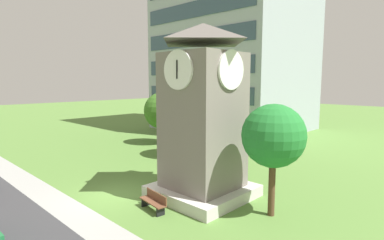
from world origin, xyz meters
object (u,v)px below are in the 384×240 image
Objects in this scene: tree_by_building at (273,136)px; tree_streetside at (191,115)px; clock_tower at (203,122)px; tree_near_tower at (162,111)px; park_bench at (154,201)px.

tree_streetside is at bearing 152.71° from tree_by_building.
clock_tower reaches higher than tree_near_tower.
tree_streetside reaches higher than tree_by_building.
tree_by_building is (16.45, -7.41, 0.42)m from tree_near_tower.
clock_tower is at bearing -41.60° from tree_streetside.
park_bench is 0.34× the size of tree_streetside.
park_bench is 0.35× the size of tree_by_building.
tree_near_tower is at bearing 147.94° from clock_tower.
tree_streetside reaches higher than park_bench.
tree_streetside is (5.89, -1.96, 0.14)m from tree_near_tower.
park_bench is 0.36× the size of tree_near_tower.
park_bench is 16.50m from tree_near_tower.
tree_streetside is at bearing -18.43° from tree_near_tower.
clock_tower reaches higher than park_bench.
tree_streetside reaches higher than tree_near_tower.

